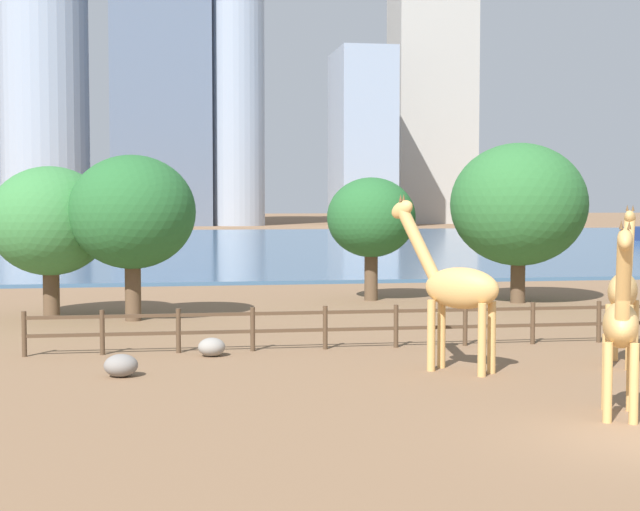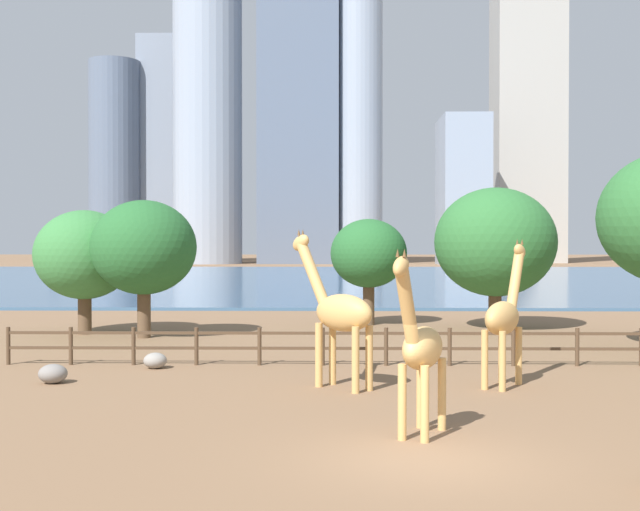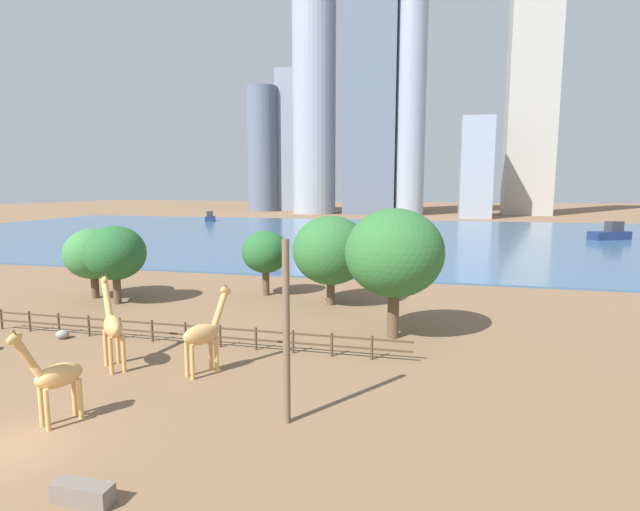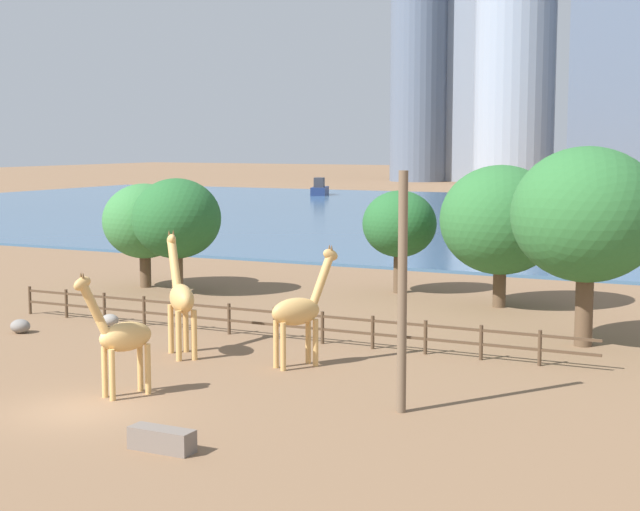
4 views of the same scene
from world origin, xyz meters
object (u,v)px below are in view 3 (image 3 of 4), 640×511
at_px(tree_right_tall, 265,252).
at_px(giraffe_companion, 204,333).
at_px(tree_center_broad, 394,253).
at_px(giraffe_tall, 112,325).
at_px(feeding_trough, 83,493).
at_px(tree_right_small, 115,253).
at_px(giraffe_young, 55,376).
at_px(tree_left_small, 93,254).
at_px(boulder_by_pole, 62,334).
at_px(tree_left_large, 331,250).
at_px(boat_ferry, 210,218).
at_px(utility_pole, 286,333).
at_px(boat_sailboat, 610,233).

bearing_deg(tree_right_tall, giraffe_companion, -79.69).
bearing_deg(tree_center_broad, giraffe_tall, -147.37).
relative_size(feeding_trough, tree_right_tall, 0.33).
xyz_separation_m(giraffe_tall, tree_right_small, (-8.55, 12.15, 1.79)).
xyz_separation_m(giraffe_young, tree_left_small, (-13.34, 19.31, 1.72)).
xyz_separation_m(boulder_by_pole, tree_right_tall, (7.76, 14.38, 3.37)).
relative_size(giraffe_young, tree_left_large, 0.59).
relative_size(feeding_trough, tree_center_broad, 0.23).
bearing_deg(giraffe_companion, giraffe_tall, 126.92).
distance_m(tree_left_large, boat_ferry, 95.54).
bearing_deg(tree_right_tall, utility_pole, -68.06).
relative_size(feeding_trough, tree_left_small, 0.32).
bearing_deg(tree_left_small, utility_pole, -37.97).
distance_m(giraffe_tall, feeding_trough, 11.61).
distance_m(feeding_trough, tree_left_large, 25.91).
height_order(giraffe_companion, boat_sailboat, giraffe_companion).
bearing_deg(tree_left_small, tree_center_broad, -11.55).
distance_m(feeding_trough, tree_left_small, 29.38).
xyz_separation_m(giraffe_companion, tree_left_small, (-16.44, 13.17, 1.62)).
distance_m(giraffe_young, tree_right_tall, 23.71).
distance_m(tree_right_tall, boat_sailboat, 68.17).
relative_size(giraffe_young, boat_sailboat, 0.56).
relative_size(giraffe_tall, boulder_by_pole, 5.95).
bearing_deg(giraffe_young, tree_center_broad, 165.46).
bearing_deg(tree_right_small, boat_ferry, 111.69).
xyz_separation_m(giraffe_tall, tree_center_broad, (13.19, 8.45, 2.96)).
xyz_separation_m(utility_pole, boat_sailboat, (33.14, 75.24, -2.35)).
distance_m(giraffe_young, tree_left_small, 23.53).
relative_size(giraffe_tall, boat_sailboat, 0.64).
bearing_deg(giraffe_companion, feeding_trough, -140.33).
relative_size(tree_left_small, tree_right_small, 0.94).
bearing_deg(boat_ferry, utility_pole, -172.37).
bearing_deg(boulder_by_pole, tree_right_small, 105.66).
height_order(utility_pole, feeding_trough, utility_pole).
distance_m(giraffe_tall, boat_sailboat, 83.80).
height_order(giraffe_young, tree_right_tall, tree_right_tall).
relative_size(giraffe_young, feeding_trough, 2.27).
xyz_separation_m(tree_left_large, tree_left_small, (-19.30, -2.30, -0.59)).
xyz_separation_m(boulder_by_pole, feeding_trough, (12.16, -13.20, 0.03)).
distance_m(giraffe_companion, boat_sailboat, 81.09).
bearing_deg(giraffe_tall, tree_right_small, -11.15).
distance_m(giraffe_companion, tree_left_large, 15.89).
bearing_deg(tree_right_tall, tree_center_broad, -39.17).
bearing_deg(tree_right_tall, boat_sailboat, 52.18).
xyz_separation_m(giraffe_companion, boat_ferry, (-47.19, 96.79, -0.96)).
bearing_deg(tree_center_broad, boulder_by_pole, -165.54).
bearing_deg(tree_center_broad, tree_right_tall, 140.83).
bearing_deg(tree_center_broad, giraffe_companion, -135.90).
distance_m(giraffe_tall, tree_right_small, 14.96).
distance_m(giraffe_companion, tree_right_small, 17.95).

